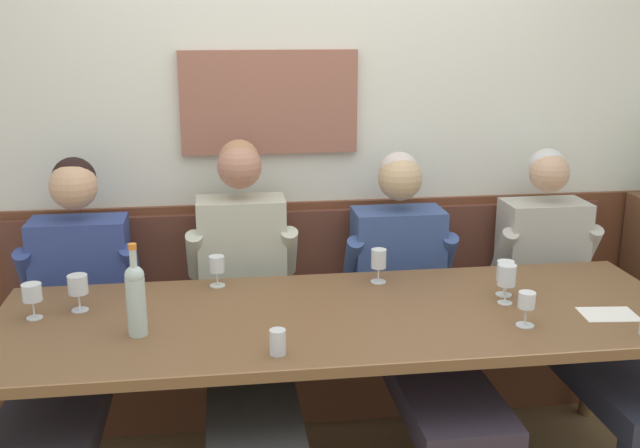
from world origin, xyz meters
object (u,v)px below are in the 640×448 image
wine_bottle_clear_water (136,297)px  wine_glass_by_bottle (379,261)px  person_right_seat (416,312)px  wine_glass_center_rear (78,285)px  wine_glass_right_end (505,272)px  wine_glass_mid_left (217,266)px  person_left_seat (574,304)px  person_center_right_seat (69,330)px  dining_table (343,329)px  wall_bench (319,348)px  wine_glass_left_end (507,277)px  water_tumbler_left (278,342)px  wine_glass_center_front (32,294)px  wine_glass_near_bucket (527,303)px  person_center_left_seat (246,313)px

wine_bottle_clear_water → wine_glass_by_bottle: bearing=23.5°
person_right_seat → wine_glass_center_rear: (-1.40, -0.15, 0.25)m
wine_glass_right_end → wine_glass_mid_left: bearing=167.0°
person_left_seat → wine_bottle_clear_water: size_ratio=3.90×
person_center_right_seat → wine_glass_by_bottle: person_center_right_seat is taller
wine_glass_center_rear → wine_glass_by_bottle: bearing=7.3°
dining_table → person_left_seat: 1.16m
wall_bench → person_right_seat: size_ratio=2.22×
person_left_seat → wine_glass_left_end: (-0.46, -0.31, 0.26)m
water_tumbler_left → wall_bench: bearing=74.8°
person_left_seat → wall_bench: bearing=160.9°
person_center_right_seat → wine_glass_center_front: person_center_right_seat is taller
wine_glass_near_bucket → wine_glass_mid_left: (-1.13, 0.59, -0.00)m
wine_bottle_clear_water → wine_glass_near_bucket: 1.42m
wall_bench → person_center_right_seat: size_ratio=2.23×
wine_glass_mid_left → wine_bottle_clear_water: bearing=-121.3°
wall_bench → person_right_seat: (0.38, -0.39, 0.33)m
person_right_seat → wine_glass_center_rear: 1.43m
dining_table → person_center_right_seat: 1.15m
person_left_seat → wine_bottle_clear_water: (-1.89, -0.42, 0.30)m
person_left_seat → wine_bottle_clear_water: person_left_seat is taller
wine_glass_by_bottle → wine_glass_mid_left: 0.69m
person_center_right_seat → wine_glass_left_end: 1.80m
wine_bottle_clear_water → dining_table: bearing=7.4°
wall_bench → wine_bottle_clear_water: 1.28m
wall_bench → wine_glass_by_bottle: size_ratio=20.07×
person_right_seat → wine_glass_left_end: (0.28, -0.31, 0.26)m
person_left_seat → wine_glass_right_end: bearing=-152.7°
dining_table → person_right_seat: bearing=40.1°
wine_glass_left_end → wine_glass_center_front: size_ratio=1.17×
person_right_seat → wine_glass_near_bucket: person_right_seat is taller
person_center_left_seat → wine_glass_left_end: person_center_left_seat is taller
dining_table → wine_glass_right_end: wine_glass_right_end is taller
wine_glass_by_bottle → wine_glass_center_front: (-1.38, -0.22, 0.00)m
wine_glass_near_bucket → dining_table: bearing=161.6°
wine_glass_left_end → water_tumbler_left: size_ratio=1.81×
person_left_seat → wine_glass_center_front: bearing=-174.7°
wine_glass_right_end → wall_bench: bearing=138.4°
wine_glass_left_end → wine_glass_right_end: 0.09m
wine_glass_left_end → wine_glass_by_bottle: bearing=145.3°
wine_glass_mid_left → wine_glass_center_front: bearing=-159.3°
dining_table → wine_bottle_clear_water: size_ratio=7.79×
person_right_seat → wine_bottle_clear_water: bearing=-159.9°
dining_table → wine_glass_by_bottle: size_ratio=18.04×
wine_bottle_clear_water → person_center_right_seat: bearing=128.3°
wine_glass_by_bottle → wine_glass_left_end: (0.45, -0.31, 0.01)m
wine_glass_mid_left → water_tumbler_left: size_ratio=1.49×
wine_glass_by_bottle → person_center_right_seat: bearing=-179.7°
wine_glass_center_front → person_center_left_seat: bearing=15.7°
person_center_left_seat → wine_bottle_clear_water: size_ratio=3.88×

